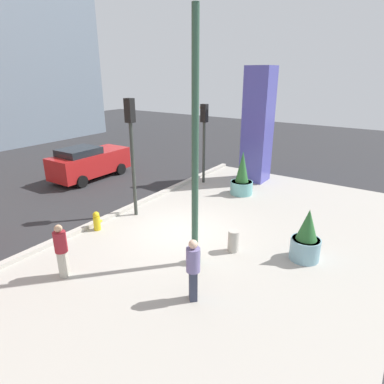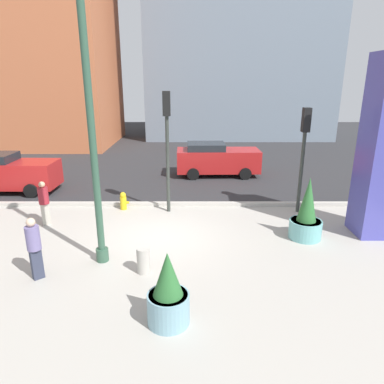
{
  "view_description": "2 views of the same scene",
  "coord_description": "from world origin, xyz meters",
  "px_view_note": "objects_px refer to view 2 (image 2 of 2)",
  "views": [
    {
      "loc": [
        -8.99,
        -6.62,
        5.64
      ],
      "look_at": [
        1.09,
        0.23,
        1.21
      ],
      "focal_mm": 30.91,
      "sensor_mm": 36.0,
      "label": 1
    },
    {
      "loc": [
        1.16,
        -10.9,
        5.13
      ],
      "look_at": [
        1.19,
        -0.11,
        1.66
      ],
      "focal_mm": 32.79,
      "sensor_mm": 36.0,
      "label": 2
    }
  ],
  "objects_px": {
    "art_pillar_blue": "(384,149)",
    "potted_plant_by_pillar": "(167,295)",
    "traffic_light_corner": "(166,133)",
    "fire_hydrant": "(123,201)",
    "potted_plant_near_right": "(306,216)",
    "car_curb_east": "(216,159)",
    "pedestrian_on_sidewalk": "(33,246)",
    "lamp_post": "(91,137)",
    "concrete_bollard": "(143,261)",
    "car_intersection": "(6,173)",
    "pedestrian_crossing": "(43,201)",
    "traffic_light_far_side": "(303,143)"
  },
  "relations": [
    {
      "from": "potted_plant_by_pillar",
      "to": "traffic_light_corner",
      "type": "distance_m",
      "value": 7.32
    },
    {
      "from": "fire_hydrant",
      "to": "potted_plant_near_right",
      "type": "bearing_deg",
      "value": -22.47
    },
    {
      "from": "fire_hydrant",
      "to": "pedestrian_on_sidewalk",
      "type": "distance_m",
      "value": 5.47
    },
    {
      "from": "lamp_post",
      "to": "art_pillar_blue",
      "type": "relative_size",
      "value": 1.27
    },
    {
      "from": "lamp_post",
      "to": "potted_plant_by_pillar",
      "type": "height_order",
      "value": "lamp_post"
    },
    {
      "from": "lamp_post",
      "to": "potted_plant_by_pillar",
      "type": "distance_m",
      "value": 4.59
    },
    {
      "from": "potted_plant_by_pillar",
      "to": "car_intersection",
      "type": "bearing_deg",
      "value": 130.9
    },
    {
      "from": "art_pillar_blue",
      "to": "concrete_bollard",
      "type": "xyz_separation_m",
      "value": [
        -7.62,
        -2.65,
        -2.6
      ]
    },
    {
      "from": "lamp_post",
      "to": "concrete_bollard",
      "type": "height_order",
      "value": "lamp_post"
    },
    {
      "from": "car_intersection",
      "to": "pedestrian_crossing",
      "type": "bearing_deg",
      "value": -49.86
    },
    {
      "from": "potted_plant_near_right",
      "to": "fire_hydrant",
      "type": "xyz_separation_m",
      "value": [
        -6.64,
        2.75,
        -0.42
      ]
    },
    {
      "from": "potted_plant_near_right",
      "to": "traffic_light_far_side",
      "type": "relative_size",
      "value": 0.51
    },
    {
      "from": "fire_hydrant",
      "to": "traffic_light_corner",
      "type": "bearing_deg",
      "value": -6.48
    },
    {
      "from": "potted_plant_near_right",
      "to": "traffic_light_corner",
      "type": "height_order",
      "value": "traffic_light_corner"
    },
    {
      "from": "lamp_post",
      "to": "concrete_bollard",
      "type": "xyz_separation_m",
      "value": [
        1.31,
        -0.66,
        -3.31
      ]
    },
    {
      "from": "potted_plant_near_right",
      "to": "concrete_bollard",
      "type": "relative_size",
      "value": 2.83
    },
    {
      "from": "lamp_post",
      "to": "potted_plant_by_pillar",
      "type": "bearing_deg",
      "value": -52.45
    },
    {
      "from": "potted_plant_near_right",
      "to": "traffic_light_corner",
      "type": "relative_size",
      "value": 0.45
    },
    {
      "from": "car_curb_east",
      "to": "car_intersection",
      "type": "distance_m",
      "value": 10.58
    },
    {
      "from": "potted_plant_near_right",
      "to": "pedestrian_on_sidewalk",
      "type": "xyz_separation_m",
      "value": [
        -7.97,
        -2.53,
        0.18
      ]
    },
    {
      "from": "pedestrian_on_sidewalk",
      "to": "car_intersection",
      "type": "bearing_deg",
      "value": 120.93
    },
    {
      "from": "potted_plant_by_pillar",
      "to": "car_curb_east",
      "type": "height_order",
      "value": "car_curb_east"
    },
    {
      "from": "art_pillar_blue",
      "to": "potted_plant_by_pillar",
      "type": "height_order",
      "value": "art_pillar_blue"
    },
    {
      "from": "concrete_bollard",
      "to": "traffic_light_far_side",
      "type": "bearing_deg",
      "value": 40.06
    },
    {
      "from": "potted_plant_by_pillar",
      "to": "pedestrian_crossing",
      "type": "distance_m",
      "value": 7.37
    },
    {
      "from": "concrete_bollard",
      "to": "traffic_light_corner",
      "type": "relative_size",
      "value": 0.16
    },
    {
      "from": "car_curb_east",
      "to": "pedestrian_on_sidewalk",
      "type": "relative_size",
      "value": 2.6
    },
    {
      "from": "car_curb_east",
      "to": "pedestrian_on_sidewalk",
      "type": "distance_m",
      "value": 12.05
    },
    {
      "from": "potted_plant_near_right",
      "to": "concrete_bollard",
      "type": "distance_m",
      "value": 5.64
    },
    {
      "from": "lamp_post",
      "to": "car_curb_east",
      "type": "xyz_separation_m",
      "value": [
        4.02,
        9.75,
        -2.76
      ]
    },
    {
      "from": "art_pillar_blue",
      "to": "potted_plant_by_pillar",
      "type": "distance_m",
      "value": 8.6
    },
    {
      "from": "fire_hydrant",
      "to": "pedestrian_crossing",
      "type": "height_order",
      "value": "pedestrian_crossing"
    },
    {
      "from": "fire_hydrant",
      "to": "car_curb_east",
      "type": "distance_m",
      "value": 6.89
    },
    {
      "from": "fire_hydrant",
      "to": "traffic_light_corner",
      "type": "height_order",
      "value": "traffic_light_corner"
    },
    {
      "from": "lamp_post",
      "to": "art_pillar_blue",
      "type": "bearing_deg",
      "value": 12.53
    },
    {
      "from": "concrete_bollard",
      "to": "art_pillar_blue",
      "type": "bearing_deg",
      "value": 19.15
    },
    {
      "from": "traffic_light_corner",
      "to": "pedestrian_crossing",
      "type": "bearing_deg",
      "value": -163.03
    },
    {
      "from": "fire_hydrant",
      "to": "concrete_bollard",
      "type": "distance_m",
      "value": 5.2
    },
    {
      "from": "traffic_light_far_side",
      "to": "car_intersection",
      "type": "relative_size",
      "value": 0.9
    },
    {
      "from": "concrete_bollard",
      "to": "traffic_light_corner",
      "type": "distance_m",
      "value": 5.55
    },
    {
      "from": "traffic_light_corner",
      "to": "traffic_light_far_side",
      "type": "distance_m",
      "value": 5.26
    },
    {
      "from": "potted_plant_by_pillar",
      "to": "pedestrian_on_sidewalk",
      "type": "bearing_deg",
      "value": 153.39
    },
    {
      "from": "lamp_post",
      "to": "car_intersection",
      "type": "bearing_deg",
      "value": 132.18
    },
    {
      "from": "potted_plant_by_pillar",
      "to": "concrete_bollard",
      "type": "relative_size",
      "value": 2.3
    },
    {
      "from": "lamp_post",
      "to": "pedestrian_crossing",
      "type": "relative_size",
      "value": 4.56
    },
    {
      "from": "fire_hydrant",
      "to": "pedestrian_crossing",
      "type": "distance_m",
      "value": 3.06
    },
    {
      "from": "fire_hydrant",
      "to": "art_pillar_blue",
      "type": "bearing_deg",
      "value": -14.39
    },
    {
      "from": "traffic_light_corner",
      "to": "fire_hydrant",
      "type": "bearing_deg",
      "value": 173.52
    },
    {
      "from": "art_pillar_blue",
      "to": "concrete_bollard",
      "type": "bearing_deg",
      "value": -160.85
    },
    {
      "from": "car_curb_east",
      "to": "traffic_light_far_side",
      "type": "bearing_deg",
      "value": -62.76
    }
  ]
}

